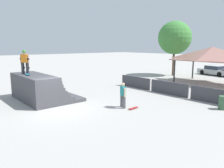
# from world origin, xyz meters

# --- Properties ---
(ground_plane) EXTENTS (160.00, 160.00, 0.00)m
(ground_plane) POSITION_xyz_m (0.00, 0.00, 0.00)
(ground_plane) COLOR #A3A09B
(quarter_pipe_ramp) EXTENTS (5.05, 3.64, 1.89)m
(quarter_pipe_ramp) POSITION_xyz_m (-3.12, -0.03, 0.82)
(quarter_pipe_ramp) COLOR #424247
(quarter_pipe_ramp) RESTS_ON ground
(skater_on_deck) EXTENTS (0.69, 0.60, 1.76)m
(skater_on_deck) POSITION_xyz_m (-3.87, -0.68, 2.90)
(skater_on_deck) COLOR #2D2D33
(skater_on_deck) RESTS_ON quarter_pipe_ramp
(skateboard_on_deck) EXTENTS (0.86, 0.31, 0.09)m
(skateboard_on_deck) POSITION_xyz_m (-3.28, -0.75, 1.95)
(skateboard_on_deck) COLOR green
(skateboard_on_deck) RESTS_ON quarter_pipe_ramp
(bystander_walking) EXTENTS (0.65, 0.35, 1.63)m
(bystander_walking) POSITION_xyz_m (2.30, 3.27, 0.91)
(bystander_walking) COLOR #4C4C51
(bystander_walking) RESTS_ON ground
(skateboard_on_ground) EXTENTS (0.27, 0.81, 0.09)m
(skateboard_on_ground) POSITION_xyz_m (2.95, 3.57, 0.06)
(skateboard_on_ground) COLOR blue
(skateboard_on_ground) RESTS_ON ground
(barrier_fence) EXTENTS (11.02, 0.12, 1.05)m
(barrier_fence) POSITION_xyz_m (1.90, 8.76, 0.53)
(barrier_fence) COLOR #3D3D42
(barrier_fence) RESTS_ON ground
(pavilion_shelter) EXTENTS (7.27, 4.49, 3.81)m
(pavilion_shelter) POSITION_xyz_m (1.71, 16.26, 3.08)
(pavilion_shelter) COLOR #2D2D33
(pavilion_shelter) RESTS_ON ground
(tree_beside_pavilion) EXTENTS (4.27, 4.27, 7.06)m
(tree_beside_pavilion) POSITION_xyz_m (-4.52, 18.73, 4.91)
(tree_beside_pavilion) COLOR brown
(tree_beside_pavilion) RESTS_ON ground
(trash_bin) EXTENTS (0.52, 0.52, 0.85)m
(trash_bin) POSITION_xyz_m (6.62, 7.79, 0.42)
(trash_bin) COLOR #385B3D
(trash_bin) RESTS_ON ground
(parked_car_silver) EXTENTS (4.57, 2.51, 1.27)m
(parked_car_silver) POSITION_xyz_m (-1.06, 23.13, 0.60)
(parked_car_silver) COLOR #A8AAAF
(parked_car_silver) RESTS_ON ground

